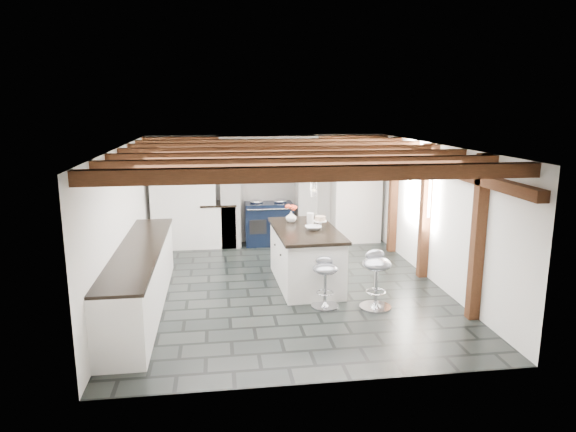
{
  "coord_description": "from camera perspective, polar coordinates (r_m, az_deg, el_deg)",
  "views": [
    {
      "loc": [
        -1.06,
        -7.9,
        2.93
      ],
      "look_at": [
        0.1,
        0.4,
        1.1
      ],
      "focal_mm": 32.0,
      "sensor_mm": 36.0,
      "label": 1
    }
  ],
  "objects": [
    {
      "name": "range_cooker",
      "position": [
        10.91,
        -2.17,
        -0.74
      ],
      "size": [
        1.0,
        0.63,
        0.99
      ],
      "color": "black",
      "rests_on": "ground"
    },
    {
      "name": "bar_stool_far",
      "position": [
        7.56,
        4.17,
        -6.72
      ],
      "size": [
        0.48,
        0.48,
        0.75
      ],
      "rotation": [
        0.0,
        0.0,
        -0.36
      ],
      "color": "silver",
      "rests_on": "ground"
    },
    {
      "name": "room_shell",
      "position": [
        9.51,
        -5.09,
        0.97
      ],
      "size": [
        6.0,
        6.03,
        6.0
      ],
      "color": "white",
      "rests_on": "ground"
    },
    {
      "name": "bar_stool_near",
      "position": [
        7.58,
        9.77,
        -6.26
      ],
      "size": [
        0.47,
        0.47,
        0.86
      ],
      "rotation": [
        0.0,
        0.0,
        0.11
      ],
      "color": "silver",
      "rests_on": "ground"
    },
    {
      "name": "kitchen_island",
      "position": [
        8.51,
        1.95,
        -4.41
      ],
      "size": [
        1.06,
        1.93,
        1.25
      ],
      "rotation": [
        0.0,
        0.0,
        0.04
      ],
      "color": "white",
      "rests_on": "ground"
    },
    {
      "name": "ground",
      "position": [
        8.49,
        -0.3,
        -7.87
      ],
      "size": [
        6.0,
        6.0,
        0.0
      ],
      "primitive_type": "plane",
      "color": "black",
      "rests_on": "ground"
    }
  ]
}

